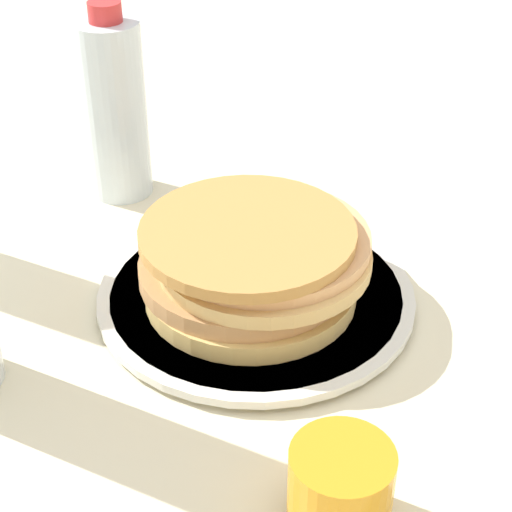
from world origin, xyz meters
TOP-DOWN VIEW (x-y plane):
  - ground_plane at (0.00, 0.00)m, footprint 4.00×4.00m
  - plate at (-0.02, -0.01)m, footprint 0.26×0.26m
  - pancake_stack at (-0.01, -0.01)m, footprint 0.19×0.19m
  - juice_glass at (0.11, 0.17)m, footprint 0.06×0.06m
  - water_bottle_far at (-0.06, -0.24)m, footprint 0.06×0.06m

SIDE VIEW (x-z plane):
  - ground_plane at x=0.00m, z-range 0.00..0.00m
  - plate at x=-0.02m, z-range 0.00..0.01m
  - juice_glass at x=0.11m, z-range 0.00..0.06m
  - pancake_stack at x=-0.01m, z-range 0.01..0.08m
  - water_bottle_far at x=-0.06m, z-range -0.01..0.19m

